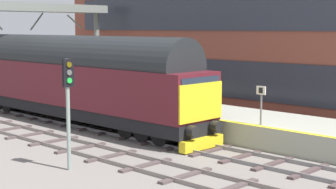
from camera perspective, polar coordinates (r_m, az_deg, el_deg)
name	(u,v)px	position (r m, az deg, el deg)	size (l,w,h in m)	color
ground_plane	(126,134)	(25.61, -4.50, -4.26)	(140.00, 140.00, 0.00)	gray
track_main	(126,133)	(25.60, -4.50, -4.14)	(2.50, 60.00, 0.15)	slate
track_adjacent_west	(67,144)	(23.53, -10.83, -5.26)	(2.50, 60.00, 0.15)	slate
station_platform	(178,115)	(27.98, 1.04, -2.22)	(4.00, 44.00, 1.01)	#A3A697
station_building	(283,15)	(32.31, 12.27, 8.31)	(6.06, 33.10, 11.59)	brown
diesel_locomotive	(69,77)	(28.82, -10.56, 1.91)	(2.74, 18.97, 4.68)	black
signal_post_near	(68,99)	(19.04, -10.69, -0.44)	(0.44, 0.22, 4.01)	gray
platform_number_sign	(261,99)	(22.57, 9.99, -0.46)	(0.10, 0.44, 1.65)	slate
waiting_passenger	(149,85)	(28.50, -2.06, 0.98)	(0.40, 0.50, 1.64)	#353432
overhead_footbridge	(16,13)	(33.84, -16.05, 8.41)	(12.74, 2.00, 6.57)	slate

